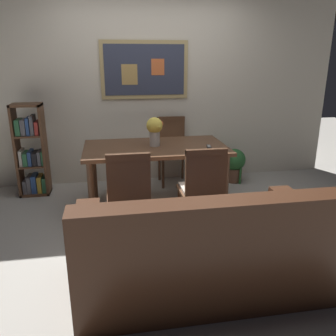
{
  "coord_description": "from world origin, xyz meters",
  "views": [
    {
      "loc": [
        -0.59,
        -3.19,
        1.69
      ],
      "look_at": [
        -0.03,
        -0.0,
        0.65
      ],
      "focal_mm": 36.94,
      "sensor_mm": 36.0,
      "label": 1
    }
  ],
  "objects_px": {
    "potted_ivy": "(234,164)",
    "dining_chair_near_left": "(129,190)",
    "tv_remote": "(209,147)",
    "dining_table": "(156,154)",
    "bookshelf": "(32,154)",
    "dining_chair_far_right": "(172,145)",
    "dining_chair_near_right": "(202,185)",
    "leather_couch": "(201,254)",
    "flower_vase": "(155,129)"
  },
  "relations": [
    {
      "from": "bookshelf",
      "to": "tv_remote",
      "type": "bearing_deg",
      "value": -22.07
    },
    {
      "from": "bookshelf",
      "to": "flower_vase",
      "type": "relative_size",
      "value": 3.56
    },
    {
      "from": "leather_couch",
      "to": "potted_ivy",
      "type": "height_order",
      "value": "leather_couch"
    },
    {
      "from": "flower_vase",
      "to": "leather_couch",
      "type": "bearing_deg",
      "value": -85.98
    },
    {
      "from": "dining_chair_near_right",
      "to": "leather_couch",
      "type": "height_order",
      "value": "dining_chair_near_right"
    },
    {
      "from": "dining_chair_near_right",
      "to": "tv_remote",
      "type": "relative_size",
      "value": 5.64
    },
    {
      "from": "dining_chair_near_right",
      "to": "leather_couch",
      "type": "relative_size",
      "value": 0.51
    },
    {
      "from": "potted_ivy",
      "to": "dining_chair_near_left",
      "type": "bearing_deg",
      "value": -136.68
    },
    {
      "from": "dining_table",
      "to": "bookshelf",
      "type": "distance_m",
      "value": 1.62
    },
    {
      "from": "bookshelf",
      "to": "tv_remote",
      "type": "relative_size",
      "value": 7.17
    },
    {
      "from": "bookshelf",
      "to": "tv_remote",
      "type": "distance_m",
      "value": 2.23
    },
    {
      "from": "dining_chair_near_left",
      "to": "dining_chair_far_right",
      "type": "relative_size",
      "value": 1.0
    },
    {
      "from": "dining_chair_near_right",
      "to": "flower_vase",
      "type": "xyz_separation_m",
      "value": [
        -0.34,
        0.81,
        0.39
      ]
    },
    {
      "from": "dining_chair_near_left",
      "to": "tv_remote",
      "type": "bearing_deg",
      "value": 34.55
    },
    {
      "from": "bookshelf",
      "to": "potted_ivy",
      "type": "height_order",
      "value": "bookshelf"
    },
    {
      "from": "dining_chair_near_right",
      "to": "bookshelf",
      "type": "distance_m",
      "value": 2.32
    },
    {
      "from": "dining_chair_far_right",
      "to": "tv_remote",
      "type": "bearing_deg",
      "value": -76.79
    },
    {
      "from": "leather_couch",
      "to": "tv_remote",
      "type": "height_order",
      "value": "leather_couch"
    },
    {
      "from": "dining_chair_far_right",
      "to": "bookshelf",
      "type": "relative_size",
      "value": 0.79
    },
    {
      "from": "potted_ivy",
      "to": "dining_chair_far_right",
      "type": "bearing_deg",
      "value": 170.29
    },
    {
      "from": "dining_chair_far_right",
      "to": "potted_ivy",
      "type": "bearing_deg",
      "value": -9.71
    },
    {
      "from": "leather_couch",
      "to": "bookshelf",
      "type": "distance_m",
      "value": 2.78
    },
    {
      "from": "dining_chair_near_left",
      "to": "potted_ivy",
      "type": "bearing_deg",
      "value": 43.32
    },
    {
      "from": "dining_chair_near_right",
      "to": "leather_couch",
      "type": "bearing_deg",
      "value": -105.51
    },
    {
      "from": "potted_ivy",
      "to": "leather_couch",
      "type": "bearing_deg",
      "value": -115.79
    },
    {
      "from": "bookshelf",
      "to": "flower_vase",
      "type": "height_order",
      "value": "bookshelf"
    },
    {
      "from": "potted_ivy",
      "to": "tv_remote",
      "type": "relative_size",
      "value": 3.24
    },
    {
      "from": "dining_table",
      "to": "bookshelf",
      "type": "height_order",
      "value": "bookshelf"
    },
    {
      "from": "dining_chair_near_left",
      "to": "dining_chair_far_right",
      "type": "height_order",
      "value": "same"
    },
    {
      "from": "dining_chair_near_left",
      "to": "dining_chair_far_right",
      "type": "distance_m",
      "value": 1.77
    },
    {
      "from": "dining_chair_far_right",
      "to": "dining_chair_near_right",
      "type": "height_order",
      "value": "same"
    },
    {
      "from": "dining_table",
      "to": "tv_remote",
      "type": "relative_size",
      "value": 9.92
    },
    {
      "from": "dining_chair_far_right",
      "to": "dining_chair_near_right",
      "type": "distance_m",
      "value": 1.6
    },
    {
      "from": "flower_vase",
      "to": "bookshelf",
      "type": "bearing_deg",
      "value": 156.65
    },
    {
      "from": "dining_chair_near_left",
      "to": "bookshelf",
      "type": "relative_size",
      "value": 0.79
    },
    {
      "from": "dining_chair_near_left",
      "to": "potted_ivy",
      "type": "distance_m",
      "value": 2.18
    },
    {
      "from": "dining_chair_near_right",
      "to": "dining_chair_far_right",
      "type": "bearing_deg",
      "value": 89.81
    },
    {
      "from": "dining_table",
      "to": "bookshelf",
      "type": "xyz_separation_m",
      "value": [
        -1.48,
        0.66,
        -0.11
      ]
    },
    {
      "from": "potted_ivy",
      "to": "flower_vase",
      "type": "bearing_deg",
      "value": -152.22
    },
    {
      "from": "dining_chair_near_right",
      "to": "bookshelf",
      "type": "height_order",
      "value": "bookshelf"
    },
    {
      "from": "dining_table",
      "to": "dining_chair_near_left",
      "type": "relative_size",
      "value": 1.76
    },
    {
      "from": "leather_couch",
      "to": "potted_ivy",
      "type": "distance_m",
      "value": 2.53
    },
    {
      "from": "dining_chair_near_right",
      "to": "bookshelf",
      "type": "bearing_deg",
      "value": 141.51
    },
    {
      "from": "dining_chair_near_right",
      "to": "dining_table",
      "type": "bearing_deg",
      "value": 113.18
    },
    {
      "from": "bookshelf",
      "to": "dining_chair_far_right",
      "type": "bearing_deg",
      "value": 4.71
    },
    {
      "from": "dining_chair_far_right",
      "to": "potted_ivy",
      "type": "xyz_separation_m",
      "value": [
        0.86,
        -0.15,
        -0.28
      ]
    },
    {
      "from": "bookshelf",
      "to": "potted_ivy",
      "type": "distance_m",
      "value": 2.7
    },
    {
      "from": "dining_chair_near_left",
      "to": "bookshelf",
      "type": "xyz_separation_m",
      "value": [
        -1.12,
        1.48,
        -0.01
      ]
    },
    {
      "from": "dining_chair_far_right",
      "to": "potted_ivy",
      "type": "height_order",
      "value": "dining_chair_far_right"
    },
    {
      "from": "dining_chair_near_left",
      "to": "leather_couch",
      "type": "height_order",
      "value": "dining_chair_near_left"
    }
  ]
}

